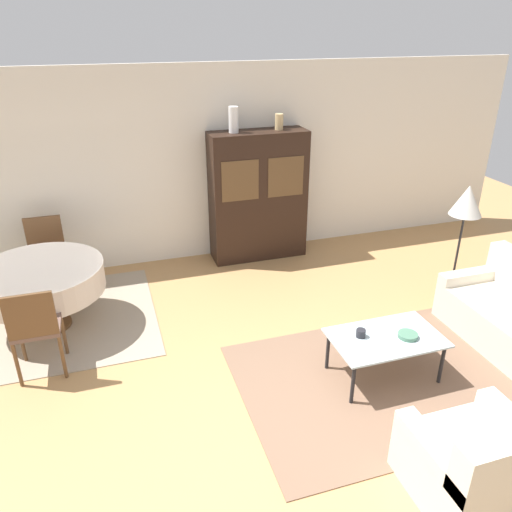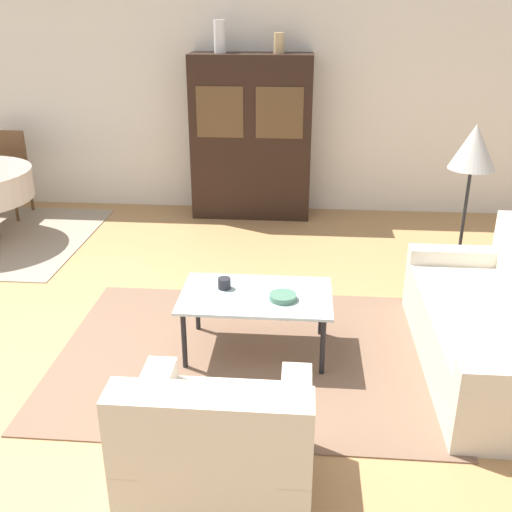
% 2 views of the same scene
% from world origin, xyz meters
% --- Properties ---
extents(ground_plane, '(14.00, 14.00, 0.00)m').
position_xyz_m(ground_plane, '(0.00, 0.00, 0.00)').
color(ground_plane, tan).
extents(wall_back, '(10.00, 0.06, 2.70)m').
position_xyz_m(wall_back, '(0.00, 3.63, 1.35)').
color(wall_back, silver).
rests_on(wall_back, ground_plane).
extents(area_rug, '(2.72, 1.99, 0.01)m').
position_xyz_m(area_rug, '(1.11, 0.23, 0.01)').
color(area_rug, brown).
rests_on(area_rug, ground_plane).
extents(couch, '(0.86, 1.84, 0.85)m').
position_xyz_m(couch, '(2.81, 0.21, 0.30)').
color(couch, beige).
rests_on(couch, ground_plane).
extents(armchair, '(0.90, 0.80, 0.82)m').
position_xyz_m(armchair, '(1.09, -1.12, 0.30)').
color(armchair, beige).
rests_on(armchair, ground_plane).
extents(coffee_table, '(1.06, 0.65, 0.45)m').
position_xyz_m(coffee_table, '(1.15, 0.30, 0.42)').
color(coffee_table, black).
rests_on(coffee_table, area_rug).
extents(display_cabinet, '(1.35, 0.47, 1.83)m').
position_xyz_m(display_cabinet, '(0.85, 3.35, 0.92)').
color(display_cabinet, black).
rests_on(display_cabinet, ground_plane).
extents(dining_chair_far, '(0.44, 0.44, 0.96)m').
position_xyz_m(dining_chair_far, '(-2.02, 3.13, 0.57)').
color(dining_chair_far, brown).
rests_on(dining_chair_far, dining_rug).
extents(floor_lamp, '(0.38, 0.38, 1.46)m').
position_xyz_m(floor_lamp, '(2.81, 1.45, 1.22)').
color(floor_lamp, black).
rests_on(floor_lamp, ground_plane).
extents(cup, '(0.09, 0.09, 0.08)m').
position_xyz_m(cup, '(0.92, 0.38, 0.50)').
color(cup, '#232328').
rests_on(cup, coffee_table).
extents(bowl, '(0.19, 0.19, 0.04)m').
position_xyz_m(bowl, '(1.34, 0.24, 0.48)').
color(bowl, '#4C7A60').
rests_on(bowl, coffee_table).
extents(vase_tall, '(0.13, 0.13, 0.34)m').
position_xyz_m(vase_tall, '(0.51, 3.35, 2.00)').
color(vase_tall, white).
rests_on(vase_tall, display_cabinet).
extents(vase_short, '(0.11, 0.11, 0.21)m').
position_xyz_m(vase_short, '(1.15, 3.35, 1.94)').
color(vase_short, tan).
rests_on(vase_short, display_cabinet).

